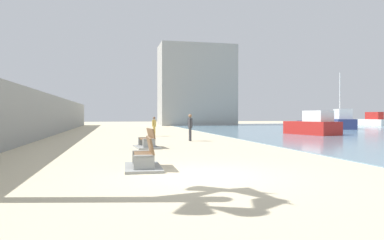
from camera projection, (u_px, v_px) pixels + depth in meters
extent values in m
plane|color=beige|center=(144.00, 136.00, 27.31)|extent=(120.00, 120.00, 0.00)
cube|color=gray|center=(41.00, 115.00, 25.69)|extent=(0.80, 64.00, 3.27)
cube|color=gray|center=(144.00, 164.00, 10.22)|extent=(0.60, 0.21, 0.50)
cube|color=gray|center=(142.00, 158.00, 11.59)|extent=(0.60, 0.21, 0.50)
cube|color=brown|center=(143.00, 154.00, 10.90)|extent=(0.54, 1.61, 0.06)
cube|color=brown|center=(150.00, 145.00, 10.94)|extent=(0.20, 1.60, 0.50)
cube|color=gray|center=(143.00, 167.00, 10.91)|extent=(1.15, 2.13, 0.08)
cube|color=gray|center=(149.00, 144.00, 17.18)|extent=(0.62, 0.26, 0.50)
cube|color=gray|center=(144.00, 142.00, 18.51)|extent=(0.62, 0.26, 0.50)
cube|color=brown|center=(146.00, 139.00, 17.84)|extent=(0.65, 1.64, 0.06)
cube|color=brown|center=(151.00, 133.00, 17.91)|extent=(0.32, 1.61, 0.50)
cube|color=gray|center=(146.00, 147.00, 17.85)|extent=(1.30, 2.20, 0.08)
cylinder|color=#333338|center=(190.00, 134.00, 22.40)|extent=(0.12, 0.12, 0.85)
cylinder|color=#333338|center=(191.00, 134.00, 22.28)|extent=(0.12, 0.12, 0.85)
cube|color=#333338|center=(190.00, 123.00, 22.33)|extent=(0.24, 0.35, 0.60)
sphere|color=#936B4C|center=(190.00, 116.00, 22.33)|extent=(0.23, 0.23, 0.23)
cylinder|color=#333338|center=(189.00, 122.00, 22.53)|extent=(0.09, 0.09, 0.54)
cylinder|color=#333338|center=(192.00, 122.00, 22.13)|extent=(0.09, 0.09, 0.54)
cylinder|color=gold|center=(155.00, 131.00, 27.52)|extent=(0.12, 0.12, 0.75)
cylinder|color=gold|center=(154.00, 131.00, 27.40)|extent=(0.12, 0.12, 0.75)
cube|color=gold|center=(154.00, 123.00, 27.45)|extent=(0.34, 0.36, 0.53)
sphere|color=brown|center=(154.00, 118.00, 27.44)|extent=(0.20, 0.20, 0.20)
cylinder|color=gold|center=(156.00, 123.00, 27.65)|extent=(0.09, 0.09, 0.48)
cylinder|color=gold|center=(153.00, 123.00, 27.25)|extent=(0.09, 0.09, 0.48)
cube|color=navy|center=(340.00, 124.00, 41.26)|extent=(3.74, 5.89, 1.15)
cube|color=white|center=(343.00, 114.00, 40.41)|extent=(2.14, 2.77, 1.15)
cylinder|color=silver|center=(340.00, 96.00, 41.48)|extent=(0.12, 0.12, 5.45)
cube|color=white|center=(370.00, 122.00, 56.06)|extent=(1.61, 6.52, 0.92)
cube|color=red|center=(374.00, 116.00, 55.10)|extent=(1.08, 2.88, 1.15)
cube|color=red|center=(312.00, 128.00, 29.36)|extent=(3.35, 4.82, 1.08)
cube|color=white|center=(318.00, 116.00, 28.77)|extent=(2.03, 2.28, 0.89)
cube|color=navy|center=(316.00, 123.00, 54.92)|extent=(3.51, 6.75, 0.71)
cube|color=#337060|center=(321.00, 117.00, 54.04)|extent=(2.05, 3.10, 1.04)
cube|color=#9E9E99|center=(197.00, 86.00, 56.84)|extent=(12.00, 6.00, 12.77)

